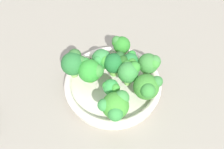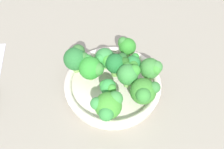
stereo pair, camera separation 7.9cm
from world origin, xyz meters
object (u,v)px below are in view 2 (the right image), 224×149
object	(u,v)px
bowl	(112,85)
broccoli_floret_4	(126,46)
broccoli_floret_9	(129,74)
broccoli_floret_10	(105,59)
broccoli_floret_2	(91,67)
broccoli_floret_8	(117,63)
broccoli_floret_1	(109,88)
broccoli_floret_3	(76,58)
broccoli_floret_0	(151,69)
broccoli_floret_7	(133,64)
broccoli_floret_6	(144,92)
broccoli_floret_5	(108,106)

from	to	relation	value
bowl	broccoli_floret_4	size ratio (longest dim) A/B	4.39
broccoli_floret_9	broccoli_floret_10	size ratio (longest dim) A/B	1.17
broccoli_floret_2	broccoli_floret_8	world-z (taller)	broccoli_floret_2
broccoli_floret_1	broccoli_floret_3	world-z (taller)	broccoli_floret_3
bowl	broccoli_floret_4	bearing A→B (deg)	-97.11
broccoli_floret_0	broccoli_floret_4	xyz separation A→B (cm)	(8.38, -6.51, -0.55)
broccoli_floret_2	broccoli_floret_4	world-z (taller)	broccoli_floret_2
broccoli_floret_7	broccoli_floret_8	distance (cm)	4.10
broccoli_floret_9	broccoli_floret_8	bearing A→B (deg)	-37.14
broccoli_floret_9	broccoli_floret_6	bearing A→B (deg)	140.52
broccoli_floret_2	broccoli_floret_9	size ratio (longest dim) A/B	1.00
broccoli_floret_2	broccoli_floret_5	size ratio (longest dim) A/B	0.95
broccoli_floret_6	broccoli_floret_5	bearing A→B (deg)	41.17
broccoli_floret_3	broccoli_floret_10	xyz separation A→B (cm)	(-7.21, -2.57, -1.29)
broccoli_floret_7	broccoli_floret_9	xyz separation A→B (cm)	(0.14, 4.15, 0.88)
broccoli_floret_3	broccoli_floret_9	distance (cm)	14.71
broccoli_floret_8	broccoli_floret_10	xyz separation A→B (cm)	(3.77, -1.19, -0.78)
bowl	broccoli_floret_8	world-z (taller)	broccoli_floret_8
broccoli_floret_4	broccoli_floret_10	distance (cm)	7.52
broccoli_floret_3	broccoli_floret_5	bearing A→B (deg)	135.80
broccoli_floret_2	broccoli_floret_6	world-z (taller)	same
broccoli_floret_3	broccoli_floret_8	bearing A→B (deg)	-172.84
broccoli_floret_1	broccoli_floret_4	size ratio (longest dim) A/B	0.96
broccoli_floret_0	broccoli_floret_1	bearing A→B (deg)	42.70
broccoli_floret_5	broccoli_floret_1	bearing A→B (deg)	-76.67
broccoli_floret_4	broccoli_floret_6	bearing A→B (deg)	119.38
broccoli_floret_2	broccoli_floret_0	bearing A→B (deg)	-165.70
broccoli_floret_3	broccoli_floret_4	distance (cm)	14.52
broccoli_floret_3	broccoli_floret_0	bearing A→B (deg)	-173.71
broccoli_floret_0	broccoli_floret_6	distance (cm)	7.60
broccoli_floret_2	broccoli_floret_3	world-z (taller)	broccoli_floret_3
broccoli_floret_3	broccoli_floret_5	size ratio (longest dim) A/B	1.03
broccoli_floret_10	broccoli_floret_4	bearing A→B (deg)	-125.31
broccoli_floret_9	broccoli_floret_10	bearing A→B (deg)	-28.05
broccoli_floret_4	broccoli_floret_7	world-z (taller)	same
broccoli_floret_4	broccoli_floret_7	bearing A→B (deg)	118.48
broccoli_floret_6	broccoli_floret_8	size ratio (longest dim) A/B	1.03
broccoli_floret_4	broccoli_floret_6	world-z (taller)	broccoli_floret_6
broccoli_floret_9	bowl	bearing A→B (deg)	1.65
broccoli_floret_4	broccoli_floret_8	distance (cm)	7.39
broccoli_floret_4	broccoli_floret_8	world-z (taller)	broccoli_floret_8
broccoli_floret_1	broccoli_floret_10	xyz separation A→B (cm)	(3.61, -8.78, -0.05)
broccoli_floret_0	broccoli_floret_5	distance (cm)	16.02
broccoli_floret_5	broccoli_floret_9	bearing A→B (deg)	-103.47
broccoli_floret_6	broccoli_floret_8	xyz separation A→B (cm)	(8.51, -6.76, 0.37)
broccoli_floret_4	broccoli_floret_8	bearing A→B (deg)	85.51
broccoli_floret_6	broccoli_floret_10	xyz separation A→B (cm)	(12.28, -7.95, -0.41)
broccoli_floret_10	broccoli_floret_9	bearing A→B (deg)	151.95
broccoli_floret_4	broccoli_floret_9	xyz separation A→B (cm)	(-3.08, 10.09, 0.97)
broccoli_floret_2	broccoli_floret_7	size ratio (longest dim) A/B	1.20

